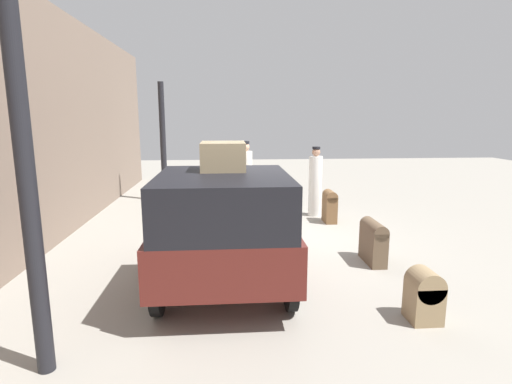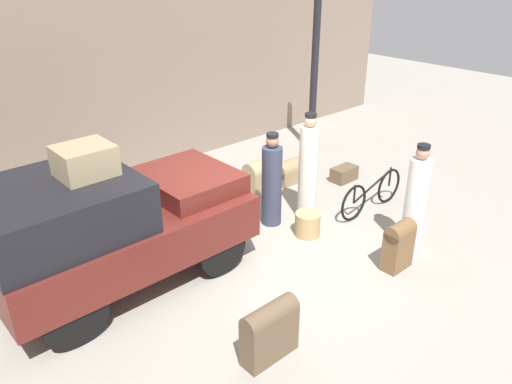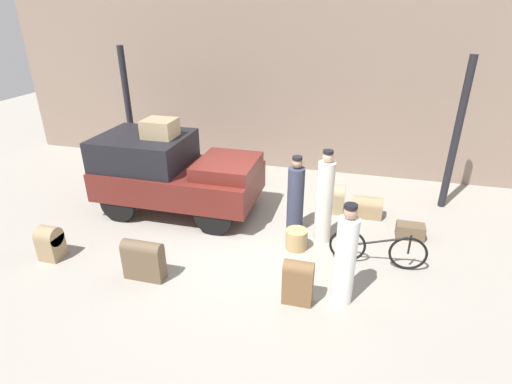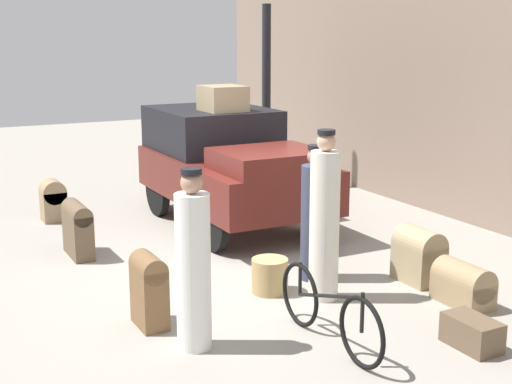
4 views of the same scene
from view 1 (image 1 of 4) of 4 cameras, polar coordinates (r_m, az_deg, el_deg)
name	(u,v)px [view 1 (image 1 of 4)]	position (r m, az deg, el deg)	size (l,w,h in m)	color
ground_plane	(267,241)	(7.86, 1.58, -7.07)	(30.00, 30.00, 0.00)	gray
station_building_facade	(39,125)	(8.13, -28.57, 8.37)	(16.00, 0.15, 4.50)	gray
canopy_pillar_left	(29,201)	(4.08, -29.70, -1.09)	(0.16, 0.16, 3.34)	black
canopy_pillar_right	(163,143)	(11.62, -13.14, 6.86)	(0.16, 0.16, 3.34)	black
truck	(224,220)	(5.77, -4.57, -4.03)	(3.45, 1.79, 1.69)	black
bicycle	(267,198)	(10.23, 1.59, -0.93)	(1.67, 0.04, 0.69)	black
wicker_basket	(266,218)	(8.83, 1.40, -3.74)	(0.41, 0.41, 0.39)	tan
porter_standing_middle	(315,184)	(9.82, 8.47, 1.13)	(0.32, 0.32, 1.69)	white
porter_lifting_near_truck	(245,185)	(9.08, -1.54, 1.01)	(0.32, 0.32, 1.86)	silver
porter_with_bicycle	(235,196)	(8.52, -3.07, -0.57)	(0.33, 0.33, 1.60)	#33384C
trunk_umber_medium	(330,205)	(9.31, 10.49, -1.88)	(0.46, 0.26, 0.74)	brown
suitcase_black_upright	(190,208)	(9.28, -9.45, -2.32)	(0.56, 0.39, 0.64)	#9E8966
trunk_barrel_dark	(195,205)	(10.05, -8.78, -1.91)	(0.64, 0.36, 0.46)	#937A56
suitcase_small_leather	(373,240)	(6.94, 16.42, -6.65)	(0.69, 0.25, 0.71)	brown
trunk_wicker_pale	(223,201)	(10.87, -4.78, -1.28)	(0.54, 0.31, 0.29)	brown
suitcase_tan_flat	(424,294)	(5.27, 22.90, -13.33)	(0.36, 0.36, 0.64)	#937A56
trunk_on_truck_roof	(223,156)	(5.42, -4.72, 5.12)	(0.65, 0.59, 0.38)	#9E8966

